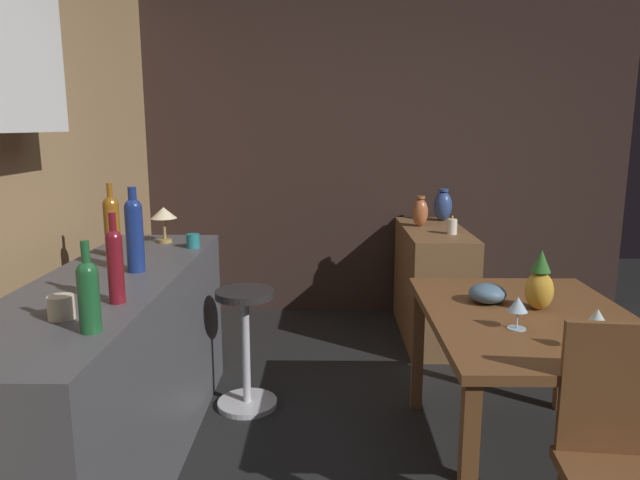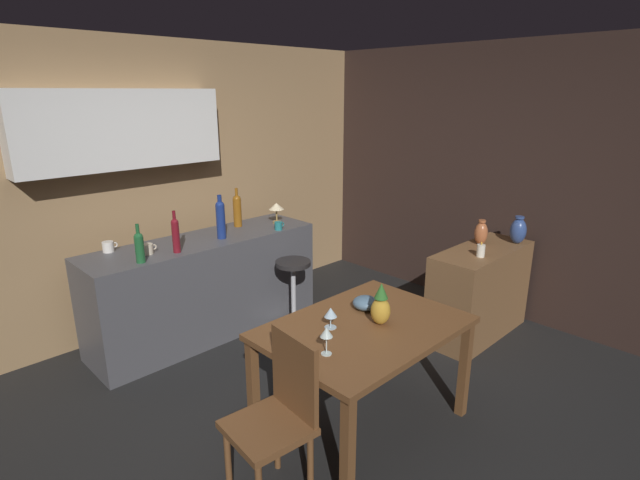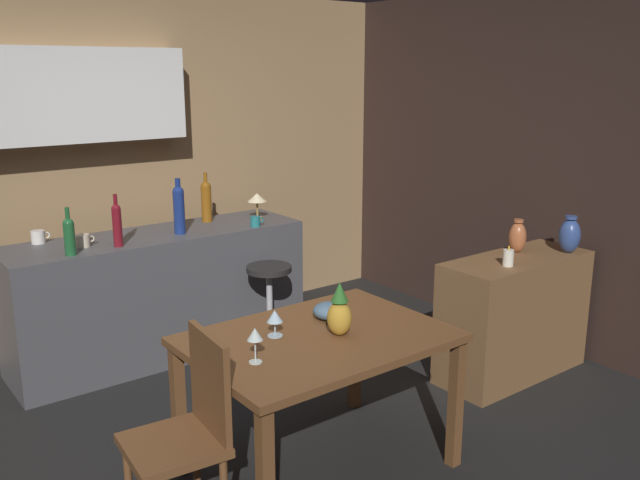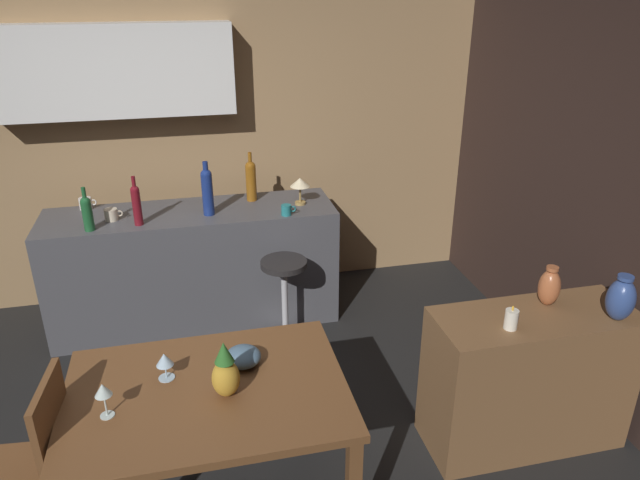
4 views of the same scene
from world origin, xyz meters
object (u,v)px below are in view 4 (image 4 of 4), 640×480
Objects in this scene: cup_cream at (111,215)px; vase_copper at (549,287)px; wine_glass_left at (165,360)px; chair_near_window at (35,466)px; wine_glass_right at (103,391)px; counter_lamp at (300,184)px; wine_bottle_amber at (251,179)px; fruit_bowl at (243,357)px; vase_ceramic_blue at (621,299)px; wine_bottle_ruby at (136,203)px; cup_white at (86,203)px; bar_stool at (285,301)px; cup_teal at (287,210)px; pillar_candle_tall at (511,319)px; sideboard_cabinet at (527,379)px; pineapple_centerpiece at (225,373)px; dining_table at (208,405)px; wine_bottle_cobalt at (207,190)px; wine_bottle_green at (87,212)px.

vase_copper is (2.38, -1.61, -0.01)m from cup_cream.
vase_copper is (2.02, 0.08, 0.09)m from wine_glass_left.
vase_copper reaches higher than chair_near_window.
cup_cream reaches higher than wine_glass_right.
counter_lamp is (1.23, 1.92, 0.19)m from wine_glass_right.
fruit_bowl is at bearing -98.59° from wine_bottle_amber.
chair_near_window is at bearing -179.07° from vase_ceramic_blue.
chair_near_window is at bearing -103.06° from wine_bottle_ruby.
cup_white is (-0.93, 1.95, 0.16)m from fruit_bowl.
cup_teal reaches higher than bar_stool.
bar_stool is 1.69m from pillar_candle_tall.
chair_near_window is 5.40× the size of fruit_bowl.
wine_bottle_amber is (0.88, 2.09, 0.20)m from wine_glass_right.
cup_teal reaches higher than sideboard_cabinet.
sideboard_cabinet is at bearing -54.93° from cup_teal.
sideboard_cabinet is 2.50m from chair_near_window.
pillar_candle_tall is 0.37m from vase_copper.
chair_near_window is 2.31m from pillar_candle_tall.
vase_ceramic_blue is at bearing -34.66° from cup_cream.
fruit_bowl is (0.10, 0.20, -0.07)m from pineapple_centerpiece.
pineapple_centerpiece is 2.31m from cup_white.
dining_table is at bearing 179.73° from vase_ceramic_blue.
wine_bottle_cobalt is at bearing 85.82° from dining_table.
pillar_candle_tall reaches higher than dining_table.
wine_glass_right is 0.81× the size of counter_lamp.
pillar_candle_tall is (0.86, -1.60, -0.07)m from cup_teal.
wine_bottle_ruby is 2.81× the size of cup_white.
wine_bottle_green is at bearing 148.86° from vase_ceramic_blue.
wine_bottle_green is 0.81m from wine_bottle_cobalt.
cup_teal is at bearing 57.72° from wine_glass_right.
wine_bottle_cobalt is (0.13, 1.78, 0.43)m from dining_table.
bar_stool is 1.79m from vase_copper.
vase_copper is at bearing 28.59° from pillar_candle_tall.
pillar_candle_tall is at bearing 1.36° from dining_table.
wine_bottle_green is 0.44m from cup_white.
bar_stool is at bearing 46.31° from chair_near_window.
sideboard_cabinet is 2.69m from wine_bottle_ruby.
counter_lamp is at bearing 66.26° from dining_table.
dining_table is 11.80× the size of cup_teal.
cup_teal is 1.85m from vase_copper.
wine_bottle_ruby reaches higher than sideboard_cabinet.
wine_glass_left is 0.66× the size of counter_lamp.
counter_lamp reaches higher than fruit_bowl.
sideboard_cabinet is 8.42× the size of pillar_candle_tall.
pillar_candle_tall is (2.07, -1.79, -0.07)m from cup_cream.
wine_bottle_ruby is at bearing 76.94° from chair_near_window.
wine_glass_right reaches higher than dining_table.
counter_lamp reaches higher than cup_cream.
sideboard_cabinet is 2.06m from counter_lamp.
wine_bottle_green reaches higher than cup_white.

